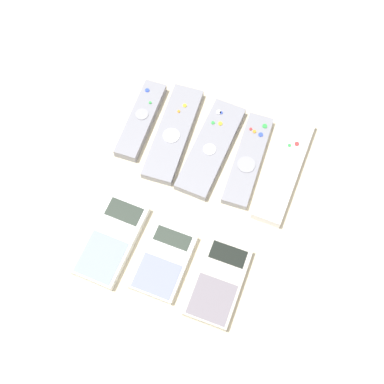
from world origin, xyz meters
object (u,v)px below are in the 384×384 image
Objects in this scene: remote_4 at (284,169)px; calculator_0 at (111,240)px; calculator_1 at (164,262)px; calculator_2 at (218,282)px; remote_0 at (141,120)px; remote_1 at (173,133)px; remote_3 at (248,160)px; remote_2 at (211,148)px.

remote_4 is 1.38× the size of calculator_0.
calculator_1 and calculator_2 have the same top height.
remote_4 reaches higher than remote_0.
calculator_1 is (0.09, -0.00, -0.00)m from calculator_0.
calculator_2 is at bearing 0.40° from calculator_1.
remote_1 is at bearing -6.32° from remote_0.
remote_1 is 1.67× the size of calculator_1.
remote_0 is at bearing 175.27° from remote_3.
remote_3 is 0.28m from calculator_0.
calculator_1 is (-0.00, -0.22, -0.00)m from remote_2.
remote_1 is 0.14m from remote_3.
remote_2 is at bearing -176.48° from remote_4.
remote_0 reaches higher than remote_3.
remote_2 is at bearing -7.14° from remote_1.
remote_0 is 0.33m from calculator_2.
remote_2 is at bearing 178.68° from remote_3.
remote_4 is 0.27m from calculator_1.
remote_4 is at bearing 1.26° from remote_3.
remote_4 is 0.23m from calculator_2.
remote_3 is (0.14, -0.00, -0.00)m from remote_1.
calculator_2 is at bearing -86.23° from remote_3.
remote_3 is 0.23m from calculator_2.
calculator_2 is (-0.04, -0.23, -0.00)m from remote_4.
calculator_2 is (0.19, -0.00, -0.00)m from calculator_0.
calculator_0 is at bearing -134.31° from remote_4.
remote_0 is at bearing 134.61° from calculator_2.
remote_0 is at bearing 172.13° from remote_1.
remote_4 is 1.54× the size of calculator_2.
remote_2 and remote_3 have the same top height.
remote_4 reaches higher than calculator_2.
remote_3 is 0.07m from remote_4.
remote_0 is at bearing 121.13° from calculator_1.
remote_3 and calculator_2 have the same top height.
remote_1 is at bearing 125.95° from calculator_2.
remote_0 is 1.08× the size of calculator_0.
remote_4 is (0.21, 0.00, 0.00)m from remote_1.
calculator_0 is (-0.23, -0.23, -0.00)m from remote_4.
remote_0 is 0.84× the size of remote_2.
remote_4 reaches higher than remote_3.
remote_3 is 1.54× the size of calculator_1.
remote_2 is 0.22m from calculator_1.
remote_1 is 0.07m from remote_2.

